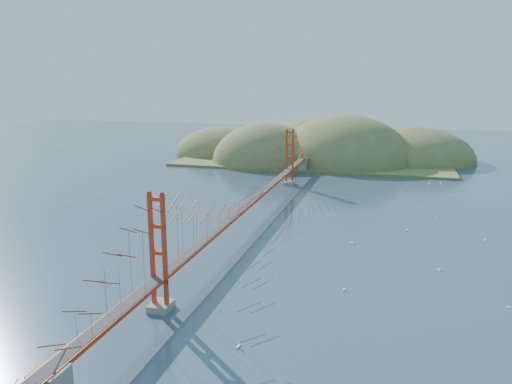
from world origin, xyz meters
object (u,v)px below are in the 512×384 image
(sailboat_2, at_px, (509,307))
(sailboat_0, at_px, (344,289))
(sailboat_1, at_px, (352,242))
(bridge, at_px, (249,179))

(sailboat_2, bearing_deg, sailboat_0, -179.54)
(sailboat_0, bearing_deg, sailboat_2, 0.46)
(sailboat_1, bearing_deg, sailboat_0, -88.13)
(sailboat_2, xyz_separation_m, sailboat_0, (-15.94, -0.13, 0.01))
(bridge, bearing_deg, sailboat_2, -32.51)
(sailboat_2, relative_size, sailboat_0, 0.94)
(bridge, height_order, sailboat_0, bridge)
(sailboat_1, xyz_separation_m, sailboat_2, (16.45, -15.62, -0.01))
(bridge, relative_size, sailboat_2, 163.54)
(sailboat_1, height_order, sailboat_2, sailboat_1)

